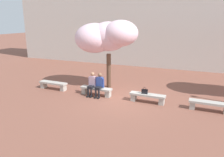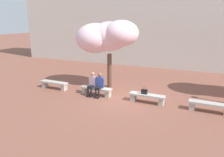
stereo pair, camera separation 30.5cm
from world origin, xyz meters
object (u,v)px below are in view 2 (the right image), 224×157
at_px(person_seated_right, 99,84).
at_px(stone_bench_near_east, 209,106).
at_px(stone_bench_near_west, 96,90).
at_px(handbag, 144,91).
at_px(stone_bench_center, 147,97).
at_px(stone_bench_west_end, 54,84).
at_px(person_seated_left, 92,83).
at_px(cherry_tree_main, 107,37).

bearing_deg(person_seated_right, stone_bench_near_east, 0.55).
height_order(stone_bench_near_west, handbag, handbag).
bearing_deg(stone_bench_near_east, stone_bench_center, 180.00).
height_order(stone_bench_west_end, person_seated_left, person_seated_left).
relative_size(stone_bench_near_west, cherry_tree_main, 0.44).
height_order(stone_bench_center, stone_bench_near_east, same).
relative_size(stone_bench_west_end, person_seated_left, 1.39).
xyz_separation_m(stone_bench_center, cherry_tree_main, (-2.95, 1.55, 2.80)).
xyz_separation_m(stone_bench_center, person_seated_left, (-3.10, -0.05, 0.40)).
distance_m(person_seated_left, cherry_tree_main, 2.89).
xyz_separation_m(stone_bench_west_end, cherry_tree_main, (2.80, 1.55, 2.80)).
height_order(stone_bench_center, person_seated_right, person_seated_right).
distance_m(stone_bench_west_end, stone_bench_near_west, 2.88).
relative_size(stone_bench_near_west, handbag, 5.30).
bearing_deg(handbag, stone_bench_near_west, 179.93).
distance_m(stone_bench_near_east, handbag, 3.04).
distance_m(stone_bench_near_west, person_seated_left, 0.46).
height_order(stone_bench_near_east, handbag, handbag).
bearing_deg(person_seated_left, person_seated_right, 0.01).
height_order(stone_bench_near_west, cherry_tree_main, cherry_tree_main).
relative_size(stone_bench_west_end, stone_bench_center, 1.00).
bearing_deg(stone_bench_center, cherry_tree_main, 152.36).
height_order(stone_bench_west_end, stone_bench_center, same).
xyz_separation_m(stone_bench_center, stone_bench_near_east, (2.88, 0.00, 0.00)).
distance_m(stone_bench_near_east, person_seated_left, 5.99).
xyz_separation_m(stone_bench_near_west, person_seated_right, (0.22, -0.05, 0.40)).
xyz_separation_m(person_seated_right, cherry_tree_main, (-0.30, 1.60, 2.41)).
bearing_deg(stone_bench_near_east, stone_bench_near_west, 180.00).
bearing_deg(person_seated_right, stone_bench_near_west, 166.60).
distance_m(stone_bench_center, person_seated_left, 3.12).
bearing_deg(cherry_tree_main, stone_bench_center, -27.64).
height_order(person_seated_right, cherry_tree_main, cherry_tree_main).
xyz_separation_m(stone_bench_near_east, person_seated_left, (-5.97, -0.05, 0.40)).
bearing_deg(stone_bench_center, stone_bench_near_west, 180.00).
bearing_deg(stone_bench_near_west, stone_bench_near_east, 0.00).
relative_size(stone_bench_near_east, handbag, 5.30).
distance_m(stone_bench_near_west, stone_bench_near_east, 5.75).
relative_size(stone_bench_center, cherry_tree_main, 0.44).
bearing_deg(stone_bench_near_east, person_seated_right, -179.45).
distance_m(handbag, cherry_tree_main, 4.08).
relative_size(stone_bench_near_west, person_seated_right, 1.39).
bearing_deg(cherry_tree_main, stone_bench_near_east, -14.86).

